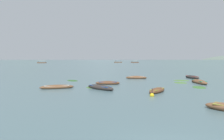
% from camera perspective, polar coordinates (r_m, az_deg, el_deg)
% --- Properties ---
extents(ground_plane, '(6000.00, 6000.00, 0.00)m').
position_cam_1_polar(ground_plane, '(1506.81, -0.29, 3.03)').
color(ground_plane, '#476066').
extents(mountain_1, '(742.72, 742.72, 188.16)m').
position_cam_1_polar(mountain_1, '(1881.22, -23.55, 5.66)').
color(mountain_1, '#56665B').
rests_on(mountain_1, ground).
extents(mountain_2, '(696.41, 696.41, 190.79)m').
position_cam_1_polar(mountain_2, '(1578.66, -2.88, 6.49)').
color(mountain_2, slate).
rests_on(mountain_2, ground).
extents(mountain_3, '(1327.33, 1327.33, 312.59)m').
position_cam_1_polar(mountain_3, '(1763.97, 25.33, 7.83)').
color(mountain_3, '#56665B').
rests_on(mountain_3, ground).
extents(rowboat_1, '(3.48, 1.13, 0.60)m').
position_cam_1_polar(rowboat_1, '(28.28, -1.23, -3.76)').
color(rowboat_1, brown).
rests_on(rowboat_1, ground).
extents(rowboat_2, '(2.83, 3.38, 0.59)m').
position_cam_1_polar(rowboat_2, '(22.12, 12.87, -5.79)').
color(rowboat_2, brown).
rests_on(rowboat_2, ground).
extents(rowboat_3, '(1.33, 4.56, 0.67)m').
position_cam_1_polar(rowboat_3, '(32.29, 23.82, -3.13)').
color(rowboat_3, brown).
rests_on(rowboat_3, ground).
extents(rowboat_4, '(4.26, 2.27, 0.56)m').
position_cam_1_polar(rowboat_4, '(25.29, -15.61, -4.73)').
color(rowboat_4, brown).
rests_on(rowboat_4, ground).
extents(rowboat_5, '(3.88, 3.90, 0.67)m').
position_cam_1_polar(rowboat_5, '(23.77, -3.42, -5.04)').
color(rowboat_5, '#2D2826').
rests_on(rowboat_5, ground).
extents(rowboat_6, '(3.92, 1.63, 0.65)m').
position_cam_1_polar(rowboat_6, '(36.69, 7.03, -2.17)').
color(rowboat_6, brown).
rests_on(rowboat_6, ground).
extents(rowboat_8, '(1.90, 4.19, 0.69)m').
position_cam_1_polar(rowboat_8, '(39.91, 22.09, -1.93)').
color(rowboat_8, '#2D2826').
rests_on(rowboat_8, ground).
extents(ferry_0, '(8.10, 4.04, 2.54)m').
position_cam_1_polar(ferry_0, '(188.09, -19.57, 2.02)').
color(ferry_0, brown).
rests_on(ferry_0, ground).
extents(ferry_1, '(8.28, 4.53, 2.54)m').
position_cam_1_polar(ferry_1, '(202.19, 1.78, 2.27)').
color(ferry_1, brown).
rests_on(ferry_1, ground).
extents(ferry_2, '(7.56, 3.79, 2.54)m').
position_cam_1_polar(ferry_2, '(194.15, 6.59, 2.21)').
color(ferry_2, brown).
rests_on(ferry_2, ground).
extents(mooring_buoy, '(0.44, 0.44, 0.91)m').
position_cam_1_polar(mooring_buoy, '(19.64, 11.46, -7.16)').
color(mooring_buoy, yellow).
rests_on(mooring_buoy, ground).
extents(weed_patch_0, '(2.65, 1.92, 0.14)m').
position_cam_1_polar(weed_patch_0, '(35.15, 19.36, -2.89)').
color(weed_patch_0, '#477033').
rests_on(weed_patch_0, ground).
extents(weed_patch_1, '(2.01, 2.18, 0.14)m').
position_cam_1_polar(weed_patch_1, '(31.80, 19.12, -3.50)').
color(weed_patch_1, '#477033').
rests_on(weed_patch_1, ground).
extents(weed_patch_2, '(2.71, 2.35, 0.14)m').
position_cam_1_polar(weed_patch_2, '(25.00, -5.09, -5.12)').
color(weed_patch_2, '#477033').
rests_on(weed_patch_2, ground).
extents(weed_patch_3, '(2.79, 3.14, 0.14)m').
position_cam_1_polar(weed_patch_3, '(33.62, -11.33, -3.04)').
color(weed_patch_3, '#2D5628').
rests_on(weed_patch_3, ground).
extents(weed_patch_5, '(2.25, 2.92, 0.14)m').
position_cam_1_polar(weed_patch_5, '(27.53, 23.81, -4.61)').
color(weed_patch_5, '#38662D').
rests_on(weed_patch_5, ground).
extents(weed_patch_6, '(2.78, 3.08, 0.14)m').
position_cam_1_polar(weed_patch_6, '(24.94, -4.72, -5.14)').
color(weed_patch_6, '#477033').
rests_on(weed_patch_6, ground).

